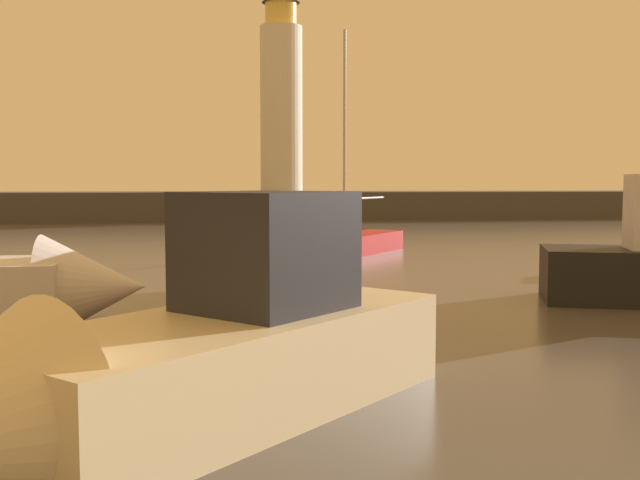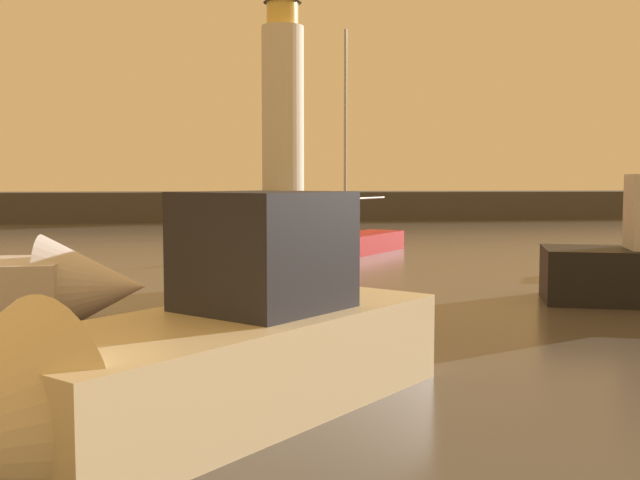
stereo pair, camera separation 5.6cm
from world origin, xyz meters
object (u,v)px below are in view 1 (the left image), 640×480
at_px(lighthouse, 281,97).
at_px(motorboat_5, 306,264).
at_px(motorboat_4, 166,363).
at_px(sailboat_moored, 352,243).

xyz_separation_m(lighthouse, motorboat_5, (-3.34, -38.58, -8.63)).
xyz_separation_m(motorboat_4, sailboat_moored, (6.43, 21.23, -0.40)).
relative_size(motorboat_5, sailboat_moored, 1.00).
xyz_separation_m(motorboat_4, motorboat_5, (3.11, 10.71, -0.05)).
distance_m(motorboat_4, motorboat_5, 11.15).
bearing_deg(motorboat_5, sailboat_moored, 72.47).
distance_m(motorboat_4, sailboat_moored, 22.18).
xyz_separation_m(motorboat_5, sailboat_moored, (3.32, 10.52, -0.35)).
distance_m(lighthouse, motorboat_5, 39.68).
bearing_deg(lighthouse, motorboat_4, -97.45).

